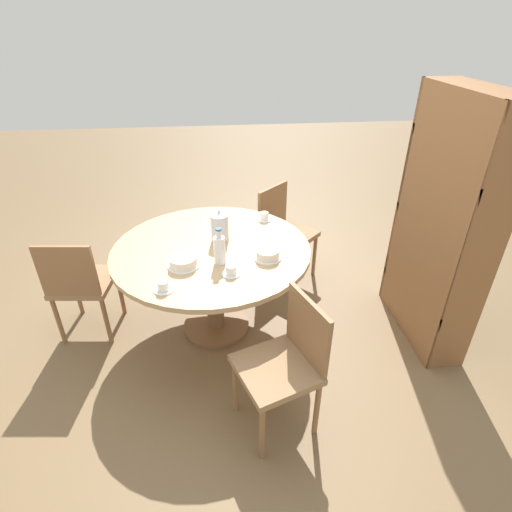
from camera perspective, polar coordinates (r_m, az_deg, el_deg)
The scene contains 13 objects.
ground_plane at distance 3.32m, azimuth -5.66°, elevation -9.99°, with size 14.00×14.00×0.00m, color brown.
dining_table at distance 2.95m, azimuth -6.27°, elevation -0.92°, with size 1.43×1.43×0.74m.
chair_a at distance 3.70m, azimuth 4.03°, elevation 3.75°, with size 0.59×0.59×0.87m.
chair_b at distance 3.23m, azimuth -23.77°, elevation -3.48°, with size 0.46×0.46×0.87m.
chair_c at distance 2.36m, azimuth 4.18°, elevation -14.83°, with size 0.54×0.54×0.87m.
bookshelf at distance 3.09m, azimuth 24.66°, elevation 3.73°, with size 0.90×0.28×1.82m.
coffee_pot at distance 2.92m, azimuth -5.21°, elevation 4.16°, with size 0.13×0.13×0.24m.
water_bottle at distance 2.65m, azimuth -5.24°, elevation 0.97°, with size 0.08×0.08×0.26m.
cake_main at distance 2.68m, azimuth -10.35°, elevation -0.86°, with size 0.21×0.21×0.07m.
cake_second at distance 2.72m, azimuth 1.68°, elevation 0.21°, with size 0.19×0.19×0.07m.
cup_a at distance 2.56m, azimuth -3.55°, elevation -2.13°, with size 0.13×0.13×0.07m.
cup_b at distance 3.26m, azimuth 1.18°, elevation 5.60°, with size 0.13×0.13×0.07m.
cup_c at distance 2.48m, azimuth -13.09°, elevation -4.29°, with size 0.13×0.13×0.07m.
Camera 1 is at (2.51, 0.05, 2.17)m, focal length 28.00 mm.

